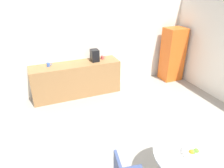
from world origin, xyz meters
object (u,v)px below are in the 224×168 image
object	(u,v)px
mug_white	(102,57)
coffee_maker	(95,55)
mug_green	(48,65)
round_table	(192,160)
fruit_bowl	(192,152)
locker_cabinet	(173,55)

from	to	relation	value
mug_white	coffee_maker	xyz separation A→B (m)	(-0.24, -0.07, 0.11)
mug_white	mug_green	size ratio (longest dim) A/B	1.00
round_table	fruit_bowl	distance (m)	0.18
fruit_bowl	mug_white	size ratio (longest dim) A/B	2.00
round_table	mug_green	xyz separation A→B (m)	(-1.48, 3.59, 0.35)
locker_cabinet	coffee_maker	xyz separation A→B (m)	(-2.48, 0.10, 0.25)
locker_cabinet	fruit_bowl	bearing A→B (deg)	-123.28
mug_white	fruit_bowl	bearing A→B (deg)	-90.29
locker_cabinet	round_table	distance (m)	4.08
round_table	mug_white	distance (m)	3.61
round_table	fruit_bowl	bearing A→B (deg)	-165.10
locker_cabinet	mug_green	xyz separation A→B (m)	(-3.69, 0.17, 0.14)
mug_green	coffee_maker	world-z (taller)	coffee_maker
mug_white	round_table	bearing A→B (deg)	-89.49
fruit_bowl	mug_white	xyz separation A→B (m)	(0.02, 3.61, 0.18)
fruit_bowl	mug_green	bearing A→B (deg)	111.62
locker_cabinet	mug_white	world-z (taller)	locker_cabinet
locker_cabinet	round_table	world-z (taller)	locker_cabinet
fruit_bowl	mug_green	size ratio (longest dim) A/B	2.00
fruit_bowl	coffee_maker	xyz separation A→B (m)	(-0.22, 3.54, 0.29)
locker_cabinet	round_table	size ratio (longest dim) A/B	1.47
locker_cabinet	mug_white	xyz separation A→B (m)	(-2.24, 0.17, 0.14)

